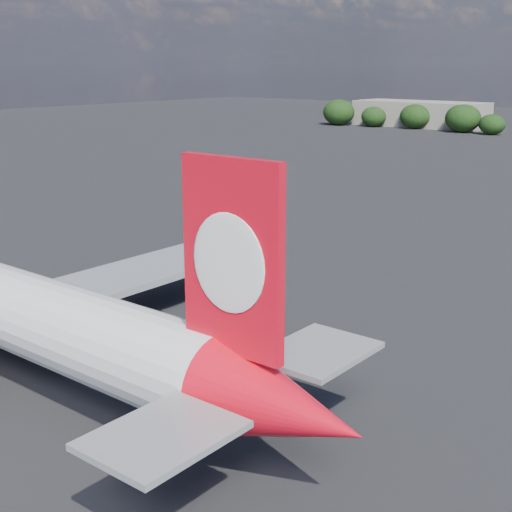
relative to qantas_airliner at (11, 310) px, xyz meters
The scene contains 3 objects.
ground 59.88m from the qantas_airliner, 95.08° to the left, with size 500.00×500.00×0.00m, color black.
qantas_airliner is the anchor object (origin of this frame).
terminal_building 203.94m from the qantas_airliner, 110.16° to the left, with size 42.00×16.00×8.00m.
Camera 1 is at (44.62, -22.23, 20.15)m, focal length 50.00 mm.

